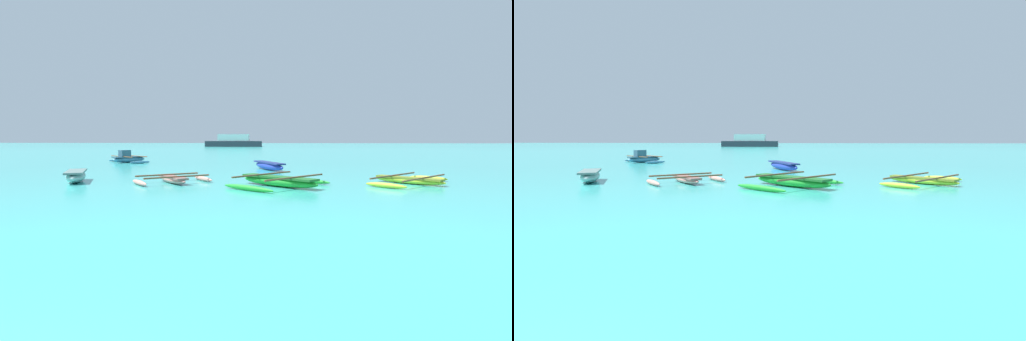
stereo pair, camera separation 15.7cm
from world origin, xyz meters
TOP-DOWN VIEW (x-y plane):
  - moored_boat_0 at (2.22, 13.73)m, footprint 4.27×4.41m
  - moored_boat_1 at (-2.29, 14.62)m, footprint 3.46×3.21m
  - moored_boat_2 at (7.62, 15.01)m, footprint 4.01×4.19m
  - moored_boat_3 at (-9.36, 27.59)m, footprint 3.74×3.57m
  - moored_boat_4 at (1.55, 21.58)m, footprint 2.15×3.57m
  - moored_boat_5 at (-6.58, 14.73)m, footprint 1.68×2.67m
  - distant_ferry at (-7.36, 76.17)m, footprint 11.04×2.43m

SIDE VIEW (x-z plane):
  - moored_boat_2 at x=7.62m, z-range -0.01..0.32m
  - moored_boat_1 at x=-2.29m, z-range -0.02..0.33m
  - moored_boat_0 at x=2.22m, z-range -0.02..0.44m
  - moored_boat_4 at x=1.55m, z-range 0.03..0.49m
  - moored_boat_5 at x=-6.58m, z-range 0.03..0.52m
  - moored_boat_3 at x=-9.36m, z-range -0.16..0.79m
  - distant_ferry at x=-7.36m, z-range -0.23..2.20m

